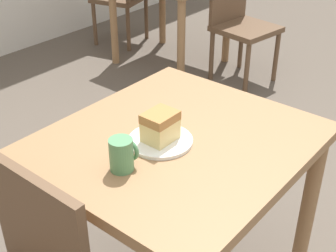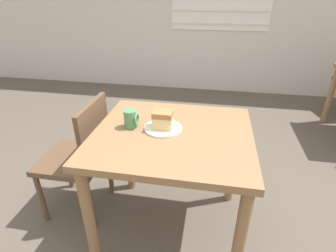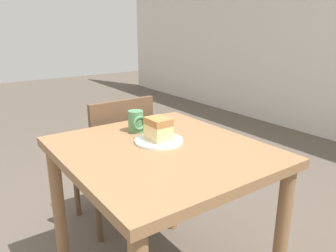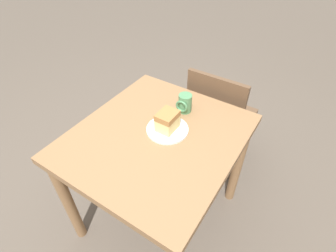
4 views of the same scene
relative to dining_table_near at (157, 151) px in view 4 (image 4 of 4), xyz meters
The scene contains 6 objects.
ground_plane 0.67m from the dining_table_near, 72.75° to the right, with size 14.00×14.00×0.00m, color brown.
dining_table_near is the anchor object (origin of this frame).
chair_near_window 0.67m from the dining_table_near, behind, with size 0.41×0.41×0.85m.
plate 0.14m from the dining_table_near, 155.21° to the left, with size 0.21×0.21×0.01m.
cake_slice 0.19m from the dining_table_near, 156.30° to the left, with size 0.11×0.09×0.10m.
coffee_mug 0.30m from the dining_table_near, behind, with size 0.08×0.07×0.10m.
Camera 4 is at (0.70, 0.78, 1.65)m, focal length 28.00 mm.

